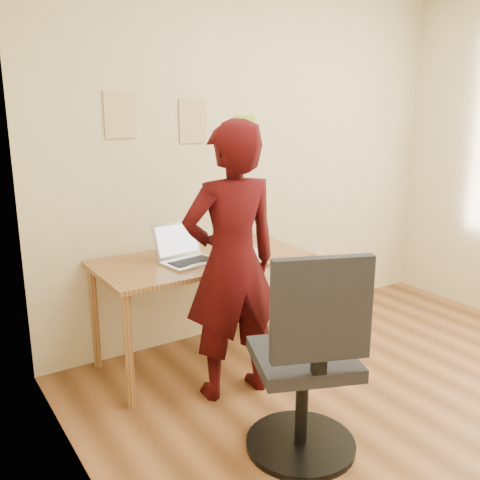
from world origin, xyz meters
TOP-DOWN VIEW (x-y plane):
  - room at (0.00, 0.00)m, footprint 3.58×3.58m
  - desk at (-0.70, 1.38)m, footprint 1.40×0.70m
  - laptop at (-0.83, 1.36)m, footprint 0.38×0.35m
  - paper_sheet at (-0.38, 1.31)m, footprint 0.26×0.32m
  - phone at (-0.51, 1.21)m, footprint 0.10×0.13m
  - wall_note_left at (-1.07, 1.74)m, footprint 0.21×0.00m
  - wall_note_mid at (-0.55, 1.74)m, footprint 0.21×0.00m
  - wall_note_right at (-0.12, 1.74)m, footprint 0.18×0.00m
  - office_chair at (-0.78, 0.19)m, footprint 0.63×0.64m
  - person at (-0.75, 0.92)m, footprint 0.64×0.46m

SIDE VIEW (x-z plane):
  - office_chair at x=-0.78m, z-range -0.08..1.01m
  - desk at x=-0.70m, z-range 0.28..1.02m
  - paper_sheet at x=-0.38m, z-range 0.74..0.74m
  - phone at x=-0.51m, z-range 0.74..0.75m
  - laptop at x=-0.83m, z-range 0.67..0.92m
  - person at x=-0.75m, z-range 0.00..1.66m
  - room at x=0.00m, z-range -0.04..2.74m
  - wall_note_right at x=-0.12m, z-range 1.40..1.64m
  - wall_note_mid at x=-0.55m, z-range 1.46..1.76m
  - wall_note_left at x=-1.07m, z-range 1.51..1.81m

